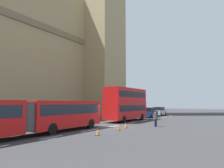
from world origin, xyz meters
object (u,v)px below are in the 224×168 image
Objects in this scene: traffic_cone_middle at (119,127)px; pedestrian_near_cones at (155,119)px; sedan_lead at (149,112)px; sedan_trailing at (159,111)px; traffic_cone_west at (98,132)px; double_decker_bus at (126,103)px; articulated_bus at (22,115)px; traffic_cone_east at (126,125)px.

traffic_cone_middle is 5.38m from pedestrian_near_cones.
sedan_trailing is at bearing 0.32° from sedan_lead.
traffic_cone_west is 8.86m from pedestrian_near_cones.
articulated_bus is at bearing -179.99° from double_decker_bus.
sedan_lead is 7.59× the size of traffic_cone_west.
traffic_cone_east is at bearing 7.81° from traffic_cone_middle.
articulated_bus is 6.22m from traffic_cone_west.
pedestrian_near_cones is at bearing -36.49° from traffic_cone_east.
double_decker_bus is 14.87m from sedan_trailing.
sedan_lead is (26.59, 0.07, -0.83)m from articulated_bus.
double_decker_bus is at bearing -179.61° from sedan_trailing.
sedan_lead is at bearing 0.43° from double_decker_bus.
traffic_cone_middle is at bearing 158.32° from pedestrian_near_cones.
double_decker_bus reaches higher than sedan_lead.
pedestrian_near_cones is (8.64, -1.85, 0.63)m from traffic_cone_west.
traffic_cone_west is (-13.32, -4.46, -2.43)m from double_decker_bus.
double_decker_bus is (17.40, 0.00, 0.96)m from articulated_bus.
sedan_trailing is 20.47m from pedestrian_near_cones.
traffic_cone_west is 1.00× the size of traffic_cone_east.
traffic_cone_west is at bearing -168.62° from sedan_lead.
traffic_cone_west is 1.00× the size of traffic_cone_middle.
sedan_trailing is 24.82m from traffic_cone_middle.
double_decker_bus reaches higher than traffic_cone_middle.
sedan_lead reaches higher than traffic_cone_middle.
double_decker_bus is 9.36m from sedan_lead.
articulated_bus is 30.48× the size of traffic_cone_middle.
double_decker_bus is 16.01× the size of traffic_cone_west.
articulated_bus is 17.43m from double_decker_bus.
pedestrian_near_cones reaches higher than traffic_cone_middle.
traffic_cone_middle is (-18.83, -4.40, -0.63)m from sedan_lead.
sedan_lead is 1.00× the size of sedan_trailing.
articulated_bus is 14.23m from pedestrian_near_cones.
double_decker_bus is 8.06m from pedestrian_near_cones.
traffic_cone_east is at bearing -22.76° from articulated_bus.
double_decker_bus is at bearing 27.84° from traffic_cone_east.
traffic_cone_west is at bearing -178.01° from traffic_cone_middle.
traffic_cone_middle is at bearing -155.80° from double_decker_bus.
sedan_trailing is at bearing 0.18° from articulated_bus.
articulated_bus is 26.60m from sedan_lead.
sedan_trailing is 2.60× the size of pedestrian_near_cones.
pedestrian_near_cones is (4.97, -1.97, 0.63)m from traffic_cone_middle.
pedestrian_near_cones is (-13.86, -6.38, -0.00)m from sedan_lead.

